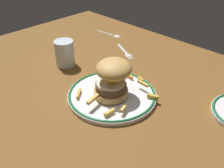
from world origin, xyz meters
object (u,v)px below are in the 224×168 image
at_px(burger, 112,78).
at_px(fork, 125,52).
at_px(water_glass, 65,55).
at_px(spoon, 114,35).
at_px(dinner_plate, 112,95).

xyz_separation_m(burger, fork, (-0.18, 0.26, -0.07)).
height_order(water_glass, spoon, water_glass).
bearing_deg(water_glass, spoon, 101.51).
relative_size(dinner_plate, water_glass, 2.83).
height_order(dinner_plate, water_glass, water_glass).
relative_size(dinner_plate, spoon, 1.97).
bearing_deg(fork, spoon, 148.49).
bearing_deg(water_glass, burger, -5.44).
bearing_deg(spoon, dinner_plate, -46.56).
relative_size(dinner_plate, fork, 1.94).
relative_size(water_glass, fork, 0.69).
height_order(water_glass, fork, water_glass).
distance_m(water_glass, spoon, 0.33).
relative_size(burger, water_glass, 1.55).
bearing_deg(burger, water_glass, 174.56).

